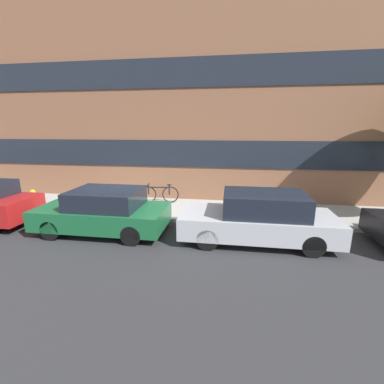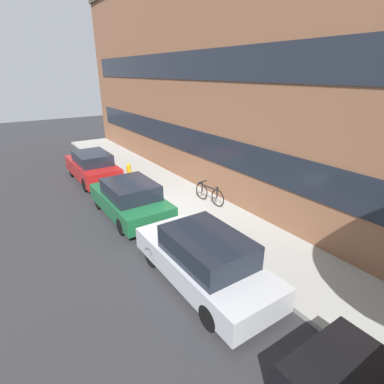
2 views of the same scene
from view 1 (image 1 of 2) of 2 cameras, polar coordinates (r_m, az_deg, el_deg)
ground_plane at (r=9.19m, az=-13.26°, el=-6.15°), size 56.00×56.00×0.00m
sidewalk_strip at (r=10.30m, az=-10.68°, el=-3.43°), size 28.00×2.57×0.12m
rowhouse_facade at (r=11.60m, az=-8.82°, el=21.90°), size 28.00×1.02×9.44m
parked_car_green at (r=8.25m, az=-18.96°, el=-4.06°), size 3.87×1.78×1.33m
parked_car_silver at (r=7.40m, az=14.62°, el=-5.59°), size 4.22×1.70×1.41m
fire_hydrant at (r=11.45m, az=-31.74°, el=-1.31°), size 0.54×0.30×0.74m
bicycle at (r=10.59m, az=-7.31°, el=-0.30°), size 1.59×0.44×0.77m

